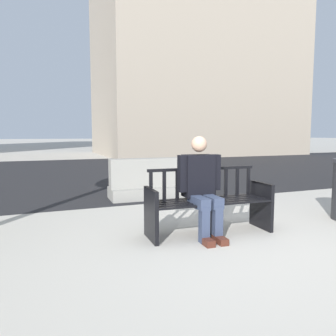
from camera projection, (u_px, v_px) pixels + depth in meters
The scene contains 5 objects.
ground_plane at pixel (241, 246), 3.95m from camera, with size 200.00×200.00×0.00m, color #ADA89E.
street_asphalt at pixel (104, 171), 11.98m from camera, with size 120.00×12.00×0.01m, color black.
street_bench at pixel (209, 204), 4.42m from camera, with size 1.71×0.61×0.88m.
seated_person at pixel (201, 184), 4.29m from camera, with size 0.59×0.74×1.31m.
jersey_barrier_centre at pixel (157, 182), 6.95m from camera, with size 2.03×0.76×0.84m.
Camera 1 is at (-2.26, -3.23, 1.34)m, focal length 35.00 mm.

